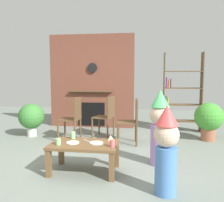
{
  "coord_description": "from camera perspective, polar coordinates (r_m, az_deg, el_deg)",
  "views": [
    {
      "loc": [
        0.71,
        -3.55,
        1.37
      ],
      "look_at": [
        0.15,
        0.4,
        0.93
      ],
      "focal_mm": 38.5,
      "sensor_mm": 36.0,
      "label": 1
    }
  ],
  "objects": [
    {
      "name": "birthday_cake_slice",
      "position": [
        3.55,
        -0.34,
        -8.71
      ],
      "size": [
        0.1,
        0.1,
        0.08
      ],
      "primitive_type": "cone",
      "color": "#EAC68C",
      "rests_on": "coffee_table"
    },
    {
      "name": "paper_cup_near_left",
      "position": [
        3.42,
        -12.66,
        -9.38
      ],
      "size": [
        0.07,
        0.07,
        0.09
      ],
      "primitive_type": "cylinder",
      "color": "#8CD18C",
      "rests_on": "coffee_table"
    },
    {
      "name": "paper_cup_near_right",
      "position": [
        3.69,
        -9.25,
        -8.03
      ],
      "size": [
        0.07,
        0.07,
        0.1
      ],
      "primitive_type": "cylinder",
      "color": "#8CD18C",
      "rests_on": "coffee_table"
    },
    {
      "name": "brick_fireplace_feature",
      "position": [
        6.31,
        -4.79,
        4.61
      ],
      "size": [
        2.2,
        0.28,
        2.4
      ],
      "color": "brown",
      "rests_on": "ground_plane"
    },
    {
      "name": "coffee_table",
      "position": [
        3.46,
        -6.62,
        -11.05
      ],
      "size": [
        0.95,
        0.58,
        0.41
      ],
      "color": "brown",
      "rests_on": "ground_plane"
    },
    {
      "name": "child_with_cone_hat",
      "position": [
        2.83,
        12.76,
        -10.76
      ],
      "size": [
        0.29,
        0.29,
        1.04
      ],
      "rotation": [
        0.0,
        0.0,
        2.71
      ],
      "color": "#4C7FC6",
      "rests_on": "ground_plane"
    },
    {
      "name": "dining_chair_left",
      "position": [
        5.08,
        -9.13,
        -3.57
      ],
      "size": [
        0.42,
        0.42,
        0.9
      ],
      "rotation": [
        0.0,
        0.0,
        3.09
      ],
      "color": "brown",
      "rests_on": "ground_plane"
    },
    {
      "name": "dining_chair_middle",
      "position": [
        5.26,
        -1.21,
        -3.15
      ],
      "size": [
        0.48,
        0.48,
        0.9
      ],
      "rotation": [
        0.0,
        0.0,
        2.91
      ],
      "color": "brown",
      "rests_on": "ground_plane"
    },
    {
      "name": "potted_plant_short",
      "position": [
        5.65,
        -18.6,
        -3.59
      ],
      "size": [
        0.57,
        0.57,
        0.73
      ],
      "color": "beige",
      "rests_on": "ground_plane"
    },
    {
      "name": "ground_plane",
      "position": [
        3.88,
        -3.13,
        -14.45
      ],
      "size": [
        12.0,
        12.0,
        0.0
      ],
      "primitive_type": "plane",
      "color": "gray"
    },
    {
      "name": "dining_chair_right",
      "position": [
        4.76,
        4.74,
        -4.17
      ],
      "size": [
        0.43,
        0.43,
        0.9
      ],
      "rotation": [
        0.0,
        0.0,
        3.23
      ],
      "color": "brown",
      "rests_on": "ground_plane"
    },
    {
      "name": "paper_plate_front",
      "position": [
        3.47,
        -9.29,
        -9.72
      ],
      "size": [
        0.18,
        0.18,
        0.01
      ],
      "primitive_type": "cylinder",
      "color": "white",
      "rests_on": "coffee_table"
    },
    {
      "name": "table_fork",
      "position": [
        3.56,
        -6.1,
        -9.3
      ],
      "size": [
        0.12,
        0.12,
        0.01
      ],
      "primitive_type": "cube",
      "rotation": [
        0.0,
        0.0,
        2.34
      ],
      "color": "silver",
      "rests_on": "coffee_table"
    },
    {
      "name": "child_in_pink",
      "position": [
        3.72,
        11.29,
        -5.75
      ],
      "size": [
        0.32,
        0.32,
        1.14
      ],
      "rotation": [
        0.0,
        0.0,
        -2.75
      ],
      "color": "#B27FCC",
      "rests_on": "ground_plane"
    },
    {
      "name": "paper_cup_center",
      "position": [
        3.24,
        0.07,
        -10.01
      ],
      "size": [
        0.06,
        0.06,
        0.1
      ],
      "primitive_type": "cylinder",
      "color": "#E5666B",
      "rests_on": "coffee_table"
    },
    {
      "name": "paper_plate_rear",
      "position": [
        3.42,
        -3.73,
        -9.88
      ],
      "size": [
        0.19,
        0.19,
        0.01
      ],
      "primitive_type": "cylinder",
      "color": "white",
      "rests_on": "coffee_table"
    },
    {
      "name": "potted_plant_tall",
      "position": [
        5.4,
        21.99,
        -3.85
      ],
      "size": [
        0.59,
        0.59,
        0.8
      ],
      "color": "#9E5B42",
      "rests_on": "ground_plane"
    },
    {
      "name": "bookshelf",
      "position": [
        6.03,
        15.84,
        1.49
      ],
      "size": [
        0.9,
        0.28,
        1.9
      ],
      "color": "brown",
      "rests_on": "ground_plane"
    }
  ]
}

